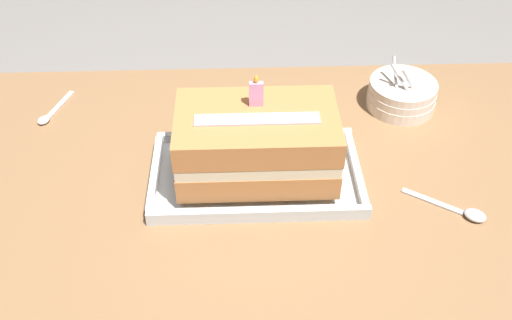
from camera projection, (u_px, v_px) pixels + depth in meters
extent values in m
cube|color=olive|center=(256.00, 175.00, 1.01)|extent=(1.21, 0.65, 0.04)
cube|color=olive|center=(40.00, 212.00, 1.43)|extent=(0.06, 0.06, 0.69)
cube|color=olive|center=(461.00, 201.00, 1.46)|extent=(0.06, 0.06, 0.69)
cube|color=silver|center=(256.00, 176.00, 0.97)|extent=(0.36, 0.21, 0.01)
cube|color=silver|center=(258.00, 213.00, 0.89)|extent=(0.36, 0.01, 0.02)
cube|color=silver|center=(254.00, 135.00, 1.04)|extent=(0.36, 0.01, 0.02)
cube|color=silver|center=(155.00, 174.00, 0.96)|extent=(0.01, 0.18, 0.02)
cube|color=silver|center=(356.00, 169.00, 0.97)|extent=(0.01, 0.18, 0.02)
cube|color=#C47C44|center=(256.00, 158.00, 0.94)|extent=(0.26, 0.16, 0.05)
cube|color=beige|center=(256.00, 143.00, 0.92)|extent=(0.26, 0.16, 0.02)
cube|color=#C47C44|center=(256.00, 127.00, 0.90)|extent=(0.26, 0.16, 0.05)
cube|color=beige|center=(256.00, 119.00, 0.87)|extent=(0.20, 0.03, 0.00)
cube|color=#E099C6|center=(255.00, 94.00, 0.89)|extent=(0.02, 0.01, 0.04)
ellipsoid|color=yellow|center=(255.00, 79.00, 0.87)|extent=(0.01, 0.01, 0.01)
cylinder|color=silver|center=(400.00, 101.00, 1.12)|extent=(0.14, 0.14, 0.02)
cylinder|color=silver|center=(402.00, 94.00, 1.11)|extent=(0.13, 0.13, 0.02)
cylinder|color=silver|center=(403.00, 88.00, 1.10)|extent=(0.13, 0.13, 0.02)
cylinder|color=silver|center=(395.00, 76.00, 1.08)|extent=(0.01, 0.05, 0.06)
cylinder|color=silver|center=(410.00, 83.00, 1.07)|extent=(0.05, 0.02, 0.07)
cylinder|color=silver|center=(401.00, 80.00, 1.07)|extent=(0.05, 0.04, 0.06)
ellipsoid|color=silver|center=(44.00, 120.00, 1.09)|extent=(0.03, 0.03, 0.01)
cube|color=silver|center=(60.00, 104.00, 1.13)|extent=(0.04, 0.09, 0.00)
ellipsoid|color=silver|center=(475.00, 215.00, 0.90)|extent=(0.04, 0.04, 0.01)
cube|color=silver|center=(432.00, 201.00, 0.93)|extent=(0.09, 0.07, 0.00)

